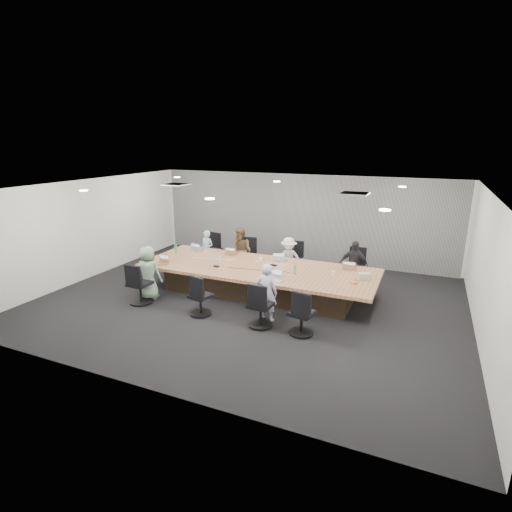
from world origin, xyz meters
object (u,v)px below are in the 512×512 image
at_px(chair_5, 200,299).
at_px(laptop_1, 233,254).
at_px(chair_2, 292,262).
at_px(bottle_clear, 220,260).
at_px(laptop_6, 276,280).
at_px(bottle_green_right, 295,270).
at_px(chair_3, 355,270).
at_px(person_1, 241,251).
at_px(laptop_0, 197,249).
at_px(laptop_4, 162,264).
at_px(bottle_green_left, 176,249).
at_px(person_0, 207,250).
at_px(snack_packet, 353,283).
at_px(chair_0, 213,252).
at_px(mug_brown, 166,255).
at_px(chair_6, 261,309).
at_px(canvas_bag, 365,276).
at_px(laptop_2, 282,260).
at_px(conference_table, 258,279).
at_px(stapler, 274,271).
at_px(person_3, 354,265).
at_px(laptop_3, 350,268).
at_px(chair_7, 302,317).
at_px(person_2, 289,259).
at_px(person_4, 148,273).
at_px(chair_1, 246,258).
at_px(person_6, 267,292).

height_order(chair_5, laptop_1, chair_5).
relative_size(chair_2, bottle_clear, 4.28).
bearing_deg(laptop_6, bottle_green_right, 83.57).
relative_size(chair_3, person_1, 0.61).
xyz_separation_m(chair_5, laptop_0, (-1.60, 2.50, 0.37)).
height_order(laptop_4, bottle_green_left, bottle_green_left).
distance_m(person_0, snack_packet, 5.01).
bearing_deg(chair_2, chair_0, -7.43).
bearing_deg(chair_3, mug_brown, 21.90).
bearing_deg(laptop_6, person_1, 146.44).
height_order(chair_6, laptop_6, chair_6).
bearing_deg(canvas_bag, laptop_2, 163.07).
relative_size(laptop_1, mug_brown, 2.80).
xyz_separation_m(conference_table, chair_3, (2.18, 1.70, 0.02)).
height_order(bottle_green_right, stapler, bottle_green_right).
bearing_deg(canvas_bag, chair_5, -151.50).
height_order(laptop_2, person_3, person_3).
height_order(conference_table, snack_packet, snack_packet).
relative_size(chair_5, laptop_2, 2.44).
height_order(person_0, bottle_green_right, person_0).
bearing_deg(mug_brown, laptop_3, 11.85).
bearing_deg(laptop_2, laptop_1, -14.28).
bearing_deg(bottle_green_right, chair_7, -66.49).
height_order(laptop_1, person_2, person_2).
height_order(laptop_0, stapler, stapler).
distance_m(chair_7, bottle_clear, 3.17).
bearing_deg(laptop_6, person_4, -155.41).
bearing_deg(person_4, snack_packet, -176.71).
xyz_separation_m(chair_1, canvas_bag, (3.76, -1.59, 0.42)).
distance_m(chair_7, laptop_6, 1.33).
xyz_separation_m(chair_0, person_1, (1.17, -0.35, 0.26)).
bearing_deg(person_6, bottle_clear, -31.26).
xyz_separation_m(chair_7, bottle_green_left, (-4.36, 1.95, 0.48)).
relative_size(person_3, laptop_3, 4.12).
xyz_separation_m(person_2, snack_packet, (2.09, -1.62, 0.14)).
height_order(chair_6, person_1, person_1).
distance_m(laptop_2, laptop_4, 3.18).
distance_m(chair_3, person_4, 5.49).
distance_m(laptop_2, laptop_6, 1.66).
distance_m(laptop_1, person_4, 2.49).
bearing_deg(snack_packet, stapler, 179.21).
xyz_separation_m(conference_table, chair_0, (-2.28, 1.70, 0.02)).
bearing_deg(chair_6, laptop_6, 93.75).
bearing_deg(bottle_clear, canvas_bag, 3.85).
relative_size(chair_3, bottle_clear, 4.27).
bearing_deg(chair_0, canvas_bag, 172.05).
height_order(person_0, person_6, person_6).
bearing_deg(mug_brown, bottle_green_left, 90.00).
relative_size(laptop_2, bottle_green_left, 1.25).
distance_m(chair_6, mug_brown, 3.78).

